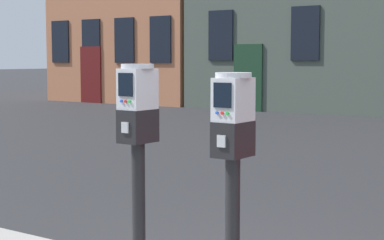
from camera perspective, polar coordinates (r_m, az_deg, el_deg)
name	(u,v)px	position (r m, az deg, el deg)	size (l,w,h in m)	color
parking_meter_near_kerb	(138,133)	(4.15, -4.94, -1.18)	(0.22, 0.26, 1.46)	black
parking_meter_twin_adjacent	(233,146)	(3.74, 3.74, -2.42)	(0.22, 0.26, 1.41)	black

